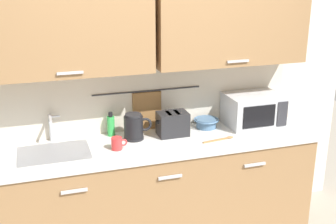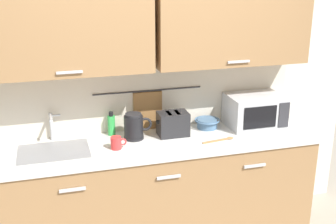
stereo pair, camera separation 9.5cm
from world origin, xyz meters
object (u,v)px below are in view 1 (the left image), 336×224
object	(u,v)px
electric_kettle	(134,127)
dish_soap_bottle	(111,125)
mixing_bowl	(206,122)
wooden_spoon	(222,139)
mug_near_sink	(117,143)
toaster	(173,124)
microwave	(253,110)

from	to	relation	value
electric_kettle	dish_soap_bottle	world-z (taller)	electric_kettle
mixing_bowl	wooden_spoon	xyz separation A→B (m)	(0.02, -0.29, -0.04)
electric_kettle	wooden_spoon	xyz separation A→B (m)	(0.65, -0.23, -0.10)
mug_near_sink	toaster	world-z (taller)	toaster
dish_soap_bottle	mug_near_sink	size ratio (longest dim) A/B	1.63
microwave	wooden_spoon	xyz separation A→B (m)	(-0.39, -0.23, -0.13)
dish_soap_bottle	mixing_bowl	xyz separation A→B (m)	(0.80, -0.06, -0.04)
dish_soap_bottle	wooden_spoon	xyz separation A→B (m)	(0.81, -0.35, -0.08)
dish_soap_bottle	wooden_spoon	size ratio (longest dim) A/B	0.71
dish_soap_bottle	electric_kettle	bearing A→B (deg)	-38.47
electric_kettle	mixing_bowl	distance (m)	0.64
microwave	mixing_bowl	xyz separation A→B (m)	(-0.40, 0.06, -0.09)
mug_near_sink	toaster	xyz separation A→B (m)	(0.48, 0.15, 0.05)
wooden_spoon	microwave	bearing A→B (deg)	31.08
microwave	mixing_bowl	bearing A→B (deg)	171.98
electric_kettle	wooden_spoon	world-z (taller)	electric_kettle
mug_near_sink	electric_kettle	bearing A→B (deg)	43.93
mug_near_sink	wooden_spoon	world-z (taller)	mug_near_sink
mixing_bowl	wooden_spoon	world-z (taller)	mixing_bowl
mixing_bowl	toaster	xyz separation A→B (m)	(-0.32, -0.07, 0.05)
toaster	wooden_spoon	bearing A→B (deg)	-32.60
electric_kettle	mixing_bowl	xyz separation A→B (m)	(0.64, 0.06, -0.06)
toaster	wooden_spoon	xyz separation A→B (m)	(0.34, -0.22, -0.09)
dish_soap_bottle	wooden_spoon	bearing A→B (deg)	-23.47
dish_soap_bottle	mixing_bowl	bearing A→B (deg)	-4.48
dish_soap_bottle	toaster	xyz separation A→B (m)	(0.47, -0.14, 0.01)
electric_kettle	mixing_bowl	size ratio (longest dim) A/B	1.06
wooden_spoon	toaster	bearing A→B (deg)	147.40
dish_soap_bottle	toaster	distance (m)	0.49
mug_near_sink	wooden_spoon	bearing A→B (deg)	-4.32
microwave	dish_soap_bottle	distance (m)	1.21
toaster	electric_kettle	bearing A→B (deg)	178.27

